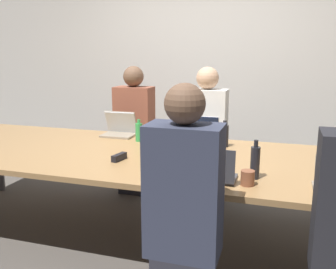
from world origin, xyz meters
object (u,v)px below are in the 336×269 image
(person_far_center, at_px, (206,138))
(bottle_near_midright, at_px, (255,162))
(laptop_near_midright, at_px, (207,171))
(laptop_far_center, at_px, (200,134))
(person_far_midleft, at_px, (135,133))
(bottle_far_midleft, at_px, (139,132))
(laptop_far_midleft, at_px, (120,129))
(bottle_far_center, at_px, (224,135))
(person_near_midright, at_px, (184,215))
(stapler, at_px, (119,157))
(cup_far_center, at_px, (170,136))
(cup_near_midright, at_px, (248,178))

(person_far_center, distance_m, bottle_near_midright, 1.39)
(bottle_near_midright, bearing_deg, person_far_center, 114.72)
(person_far_center, relative_size, laptop_near_midright, 3.84)
(laptop_far_center, bearing_deg, person_far_midleft, 155.85)
(person_far_center, xyz_separation_m, bottle_far_midleft, (-0.53, -0.50, 0.13))
(laptop_far_midleft, distance_m, bottle_far_midleft, 0.32)
(bottle_far_center, relative_size, laptop_far_midleft, 0.73)
(laptop_far_center, height_order, person_near_midright, person_near_midright)
(person_far_midleft, height_order, laptop_near_midright, person_far_midleft)
(person_near_midright, bearing_deg, stapler, -44.96)
(person_far_center, height_order, bottle_near_midright, person_far_center)
(bottle_far_center, xyz_separation_m, stapler, (-0.70, -0.66, -0.08))
(laptop_near_midright, relative_size, person_near_midright, 0.26)
(person_near_midright, bearing_deg, cup_far_center, -70.20)
(person_far_midleft, bearing_deg, bottle_near_midright, -43.09)
(laptop_far_center, bearing_deg, bottle_far_center, -29.79)
(bottle_far_midleft, xyz_separation_m, person_near_midright, (0.78, -1.33, -0.14))
(laptop_far_midleft, bearing_deg, bottle_far_center, -7.33)
(laptop_far_midleft, bearing_deg, bottle_near_midright, -33.68)
(bottle_far_center, relative_size, cup_near_midright, 2.45)
(stapler, bearing_deg, bottle_far_center, 54.71)
(person_near_midright, bearing_deg, bottle_near_midright, -119.43)
(bottle_far_center, bearing_deg, cup_far_center, 169.89)
(person_far_midleft, bearing_deg, bottle_far_midleft, -63.65)
(person_far_center, relative_size, stapler, 8.99)
(bottle_far_midleft, height_order, bottle_near_midright, bottle_near_midright)
(laptop_far_center, bearing_deg, cup_far_center, -169.92)
(person_near_midright, bearing_deg, bottle_far_center, -90.16)
(cup_far_center, xyz_separation_m, laptop_far_midleft, (-0.53, 0.04, 0.03))
(person_far_midleft, xyz_separation_m, stapler, (0.35, -1.17, 0.07))
(bottle_far_center, xyz_separation_m, bottle_far_midleft, (-0.79, -0.03, -0.01))
(bottle_far_center, bearing_deg, person_far_midleft, 154.46)
(cup_far_center, bearing_deg, cup_near_midright, -51.26)
(laptop_far_center, xyz_separation_m, person_far_center, (-0.00, 0.32, -0.11))
(person_far_center, xyz_separation_m, cup_near_midright, (0.55, -1.39, 0.09))
(person_far_center, height_order, laptop_near_midright, person_far_center)
(bottle_near_midright, bearing_deg, bottle_far_midleft, 145.95)
(bottle_far_midleft, bearing_deg, laptop_near_midright, -47.30)
(bottle_far_midleft, relative_size, person_near_midright, 0.15)
(person_far_center, xyz_separation_m, cup_far_center, (-0.27, -0.37, 0.08))
(cup_far_center, bearing_deg, laptop_near_midright, -61.11)
(laptop_far_center, relative_size, stapler, 2.18)
(laptop_far_midleft, distance_m, cup_near_midright, 1.72)
(laptop_near_midright, relative_size, stapler, 2.34)
(cup_far_center, distance_m, bottle_far_center, 0.54)
(stapler, bearing_deg, person_far_midleft, 118.13)
(bottle_near_midright, bearing_deg, laptop_far_center, 121.69)
(bottle_far_midleft, height_order, stapler, bottle_far_midleft)
(person_far_center, bearing_deg, stapler, -111.60)
(person_far_center, bearing_deg, bottle_far_midleft, -136.79)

